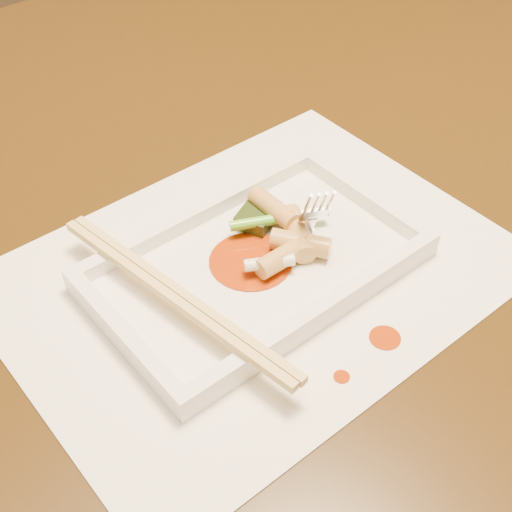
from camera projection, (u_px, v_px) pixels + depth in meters
table at (230, 233)px, 0.77m from camera, size 1.40×0.90×0.75m
placemat at (256, 272)px, 0.58m from camera, size 0.40×0.30×0.00m
sauce_splatter_a at (385, 338)px, 0.53m from camera, size 0.02×0.02×0.00m
sauce_splatter_b at (342, 377)px, 0.51m from camera, size 0.01×0.01×0.00m
plate_base at (256, 268)px, 0.58m from camera, size 0.26×0.16×0.01m
plate_rim_far at (201, 212)px, 0.61m from camera, size 0.26×0.01×0.01m
plate_rim_near at (319, 312)px, 0.53m from camera, size 0.26×0.01×0.01m
plate_rim_left at (124, 335)px, 0.51m from camera, size 0.01×0.14×0.01m
plate_rim_right at (364, 196)px, 0.63m from camera, size 0.01×0.14×0.01m
veg_piece at (258, 215)px, 0.61m from camera, size 0.05×0.04×0.01m
scallion_white at (269, 263)px, 0.56m from camera, size 0.04×0.03×0.01m
scallion_green at (279, 219)px, 0.60m from camera, size 0.08×0.05×0.01m
chopstick_a at (170, 298)px, 0.53m from camera, size 0.04×0.24×0.01m
chopstick_b at (179, 293)px, 0.53m from camera, size 0.04×0.24×0.01m
fork at (309, 147)px, 0.57m from camera, size 0.09×0.10×0.14m
sauce_blob_0 at (251, 261)px, 0.58m from camera, size 0.07×0.07×0.00m
rice_cake_0 at (300, 239)px, 0.58m from camera, size 0.04×0.04×0.02m
rice_cake_1 at (283, 257)px, 0.57m from camera, size 0.05×0.02×0.02m
rice_cake_2 at (274, 208)px, 0.60m from camera, size 0.02×0.05×0.02m
rice_cake_3 at (296, 229)px, 0.59m from camera, size 0.04×0.05×0.02m
rice_cake_4 at (300, 243)px, 0.58m from camera, size 0.04×0.05×0.02m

